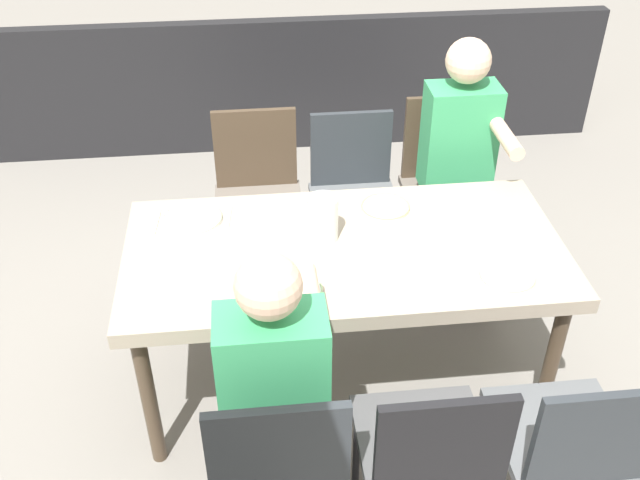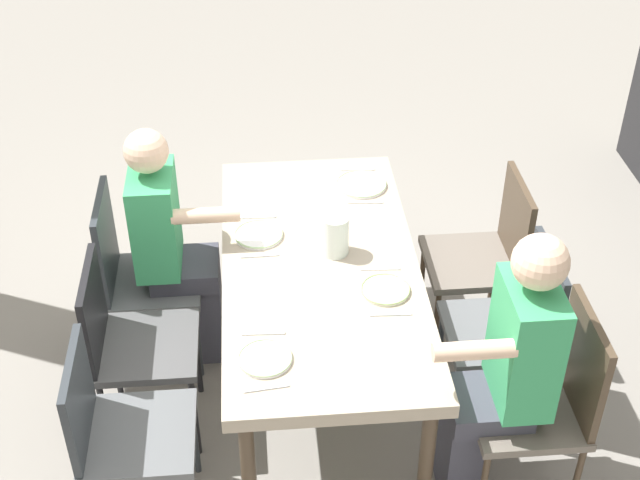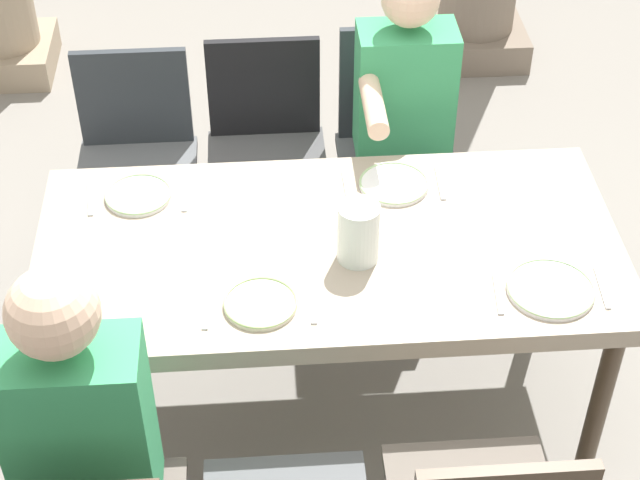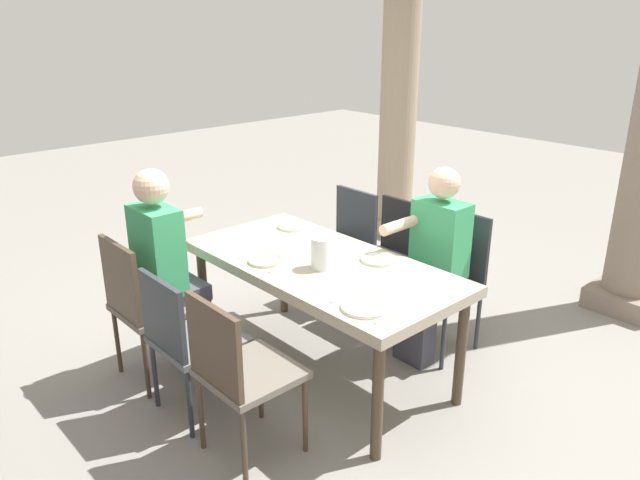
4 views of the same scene
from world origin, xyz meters
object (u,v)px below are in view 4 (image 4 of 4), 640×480
stone_column_near (399,88)px  plate_1 (266,261)px  diner_man_white (168,265)px  chair_west_south (142,301)px  chair_mid_south (185,335)px  chair_east_south (237,368)px  plate_3 (365,307)px  dining_table (321,271)px  diner_woman_green (432,260)px  chair_west_north (345,238)px  plate_2 (379,259)px  chair_mid_north (392,253)px  water_pitcher (321,255)px  plate_0 (292,226)px  chair_east_north (449,274)px

stone_column_near → plate_1: stone_column_near is taller
diner_man_white → chair_west_south: bearing=-89.1°
chair_mid_south → chair_east_south: bearing=-0.2°
plate_1 → plate_3: 0.82m
dining_table → diner_woman_green: bearing=64.1°
diner_man_white → plate_3: 1.33m
chair_west_north → diner_woman_green: bearing=-10.6°
diner_woman_green → plate_2: bearing=-103.1°
dining_table → diner_man_white: bearing=-134.9°
diner_woman_green → plate_2: 0.42m
chair_west_south → chair_east_south: 0.98m
chair_mid_north → plate_2: (0.40, -0.58, 0.23)m
water_pitcher → plate_0: bearing=153.2°
chair_mid_north → chair_west_north: bearing=-180.0°
chair_west_north → chair_mid_south: bearing=-74.0°
chair_west_north → diner_man_white: (-0.00, -1.50, 0.19)m
chair_mid_north → chair_east_north: (0.49, 0.01, -0.01)m
plate_3 → chair_east_south: bearing=-115.8°
chair_west_south → plate_3: (1.26, 0.59, 0.23)m
dining_table → diner_woman_green: diner_woman_green is taller
chair_mid_south → chair_east_north: 1.77m
chair_east_south → dining_table: bearing=111.0°
plate_0 → chair_mid_south: bearing=-69.5°
chair_west_north → chair_west_south: 1.69m
diner_man_white → plate_2: diner_man_white is taller
chair_west_south → chair_east_north: chair_west_south is taller
chair_east_north → plate_2: (-0.10, -0.59, 0.24)m
chair_west_south → chair_mid_north: 1.76m
chair_east_north → plate_3: size_ratio=3.71×
dining_table → plate_3: bearing=-22.7°
dining_table → plate_3: (0.61, -0.26, 0.08)m
chair_east_north → plate_2: chair_east_north is taller
diner_man_white → plate_1: 0.60m
diner_woman_green → stone_column_near: 2.56m
dining_table → chair_east_south: chair_east_south is taller
stone_column_near → plate_3: bearing=-51.7°
stone_column_near → plate_1: bearing=-64.6°
dining_table → chair_east_north: size_ratio=1.89×
chair_east_north → chair_west_north: bearing=-179.5°
dining_table → chair_mid_north: chair_mid_north is taller
chair_west_north → stone_column_near: (-0.79, 1.50, 0.95)m
chair_east_south → stone_column_near: stone_column_near is taller
chair_mid_south → chair_east_north: bearing=73.9°
plate_3 → chair_mid_south: bearing=-142.7°
plate_1 → chair_east_south: bearing=-47.9°
diner_man_white → water_pitcher: 0.95m
plate_3 → plate_2: bearing=126.4°
chair_west_north → chair_mid_south: size_ratio=1.01×
plate_0 → water_pitcher: water_pitcher is taller
plate_2 → chair_mid_south: bearing=-109.6°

